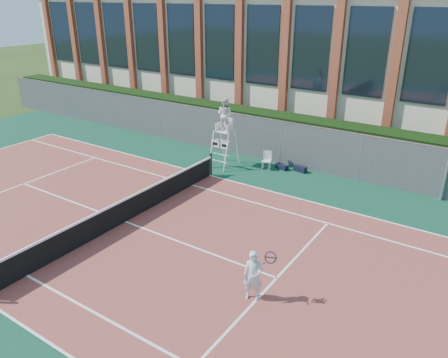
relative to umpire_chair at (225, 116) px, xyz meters
The scene contains 12 objects.
ground 7.49m from the umpire_chair, 88.56° to the right, with size 120.00×120.00×0.00m, color #233814.
apron 6.55m from the umpire_chair, 88.32° to the right, with size 36.00×20.00×0.01m, color #0D3928.
tennis_court 7.48m from the umpire_chair, 88.56° to the right, with size 23.77×10.97×0.02m, color brown.
tennis_net 7.32m from the umpire_chair, 88.56° to the right, with size 0.10×11.30×1.10m.
fence 2.27m from the umpire_chair, 84.24° to the left, with size 40.00×0.06×2.20m, color #595E60, non-canonical shape.
hedge 3.28m from the umpire_chair, 86.57° to the left, with size 40.00×1.40×2.20m, color black.
building 11.02m from the umpire_chair, 89.07° to the left, with size 45.00×10.60×8.22m.
umpire_chair is the anchor object (origin of this frame).
plastic_chair 2.90m from the umpire_chair, 20.96° to the left, with size 0.52×0.52×0.89m.
sports_bag_near 4.43m from the umpire_chair, 20.59° to the left, with size 0.65×0.26×0.28m, color black.
sports_bag_far 3.72m from the umpire_chair, 22.82° to the left, with size 0.61×0.26×0.24m, color black.
tennis_player 10.63m from the umpire_chair, 52.05° to the right, with size 0.91×0.68×1.54m.
Camera 1 is at (11.16, -9.99, 7.91)m, focal length 35.00 mm.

